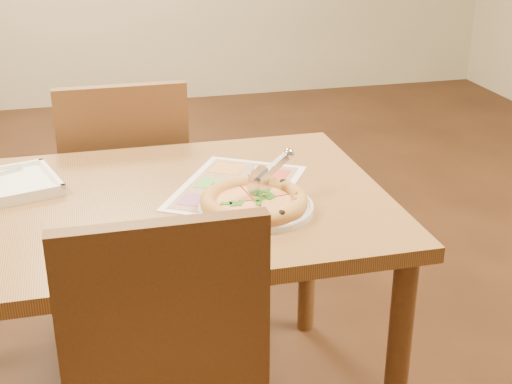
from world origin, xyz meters
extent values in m
cube|color=#9A643D|center=(0.00, 0.00, 0.70)|extent=(1.30, 0.85, 0.04)
cylinder|color=brown|center=(0.59, -0.36, 0.34)|extent=(0.06, 0.06, 0.68)
cylinder|color=brown|center=(0.59, 0.36, 0.34)|extent=(0.06, 0.06, 0.68)
cube|color=brown|center=(0.00, -0.51, 0.68)|extent=(0.42, 0.04, 0.45)
cube|color=brown|center=(0.00, 0.70, 0.45)|extent=(0.42, 0.42, 0.04)
cube|color=brown|center=(0.00, 0.51, 0.68)|extent=(0.42, 0.04, 0.45)
cylinder|color=white|center=(0.28, -0.12, 0.73)|extent=(0.35, 0.35, 0.02)
cylinder|color=#E19A4C|center=(0.27, -0.13, 0.74)|extent=(0.26, 0.26, 0.01)
cylinder|color=#F4CF84|center=(0.27, -0.13, 0.75)|extent=(0.22, 0.22, 0.01)
torus|color=#E19A4C|center=(0.27, -0.13, 0.75)|extent=(0.27, 0.27, 0.04)
cylinder|color=silver|center=(0.29, -0.11, 0.79)|extent=(0.07, 0.05, 0.08)
cube|color=silver|center=(0.34, -0.08, 0.81)|extent=(0.11, 0.08, 0.06)
cube|color=white|center=(0.27, 0.03, 0.72)|extent=(0.46, 0.50, 0.00)
camera|label=1|loc=(-0.12, -1.71, 1.47)|focal=50.00mm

